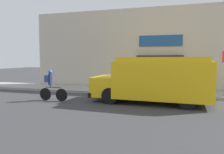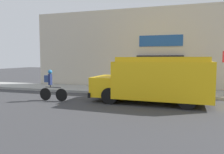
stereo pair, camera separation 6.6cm
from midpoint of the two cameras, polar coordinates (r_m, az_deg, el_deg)
name	(u,v)px [view 2 (the right image)]	position (r m, az deg, el deg)	size (l,w,h in m)	color
ground_plane	(141,96)	(12.84, 7.85, -5.02)	(70.00, 70.00, 0.00)	#38383A
sidewalk	(145,92)	(14.18, 8.76, -3.78)	(28.00, 2.77, 0.16)	#999993
storefront	(149,49)	(15.55, 9.77, 7.23)	(17.60, 0.82, 5.72)	beige
school_bus	(156,79)	(10.94, 11.48, -0.56)	(5.81, 2.94, 2.26)	yellow
cyclist	(51,86)	(11.74, -15.46, -2.19)	(1.60, 0.21, 1.61)	black
trash_bin	(195,84)	(14.55, 20.97, -1.69)	(0.61, 0.61, 0.92)	slate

